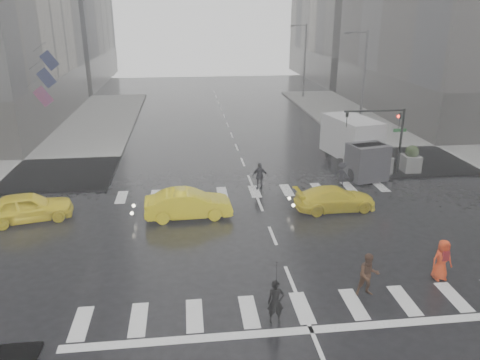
{
  "coord_description": "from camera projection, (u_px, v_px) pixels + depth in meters",
  "views": [
    {
      "loc": [
        -4.03,
        -20.38,
        10.41
      ],
      "look_at": [
        -1.38,
        2.0,
        2.25
      ],
      "focal_mm": 35.0,
      "sensor_mm": 36.0,
      "label": 1
    }
  ],
  "objects": [
    {
      "name": "pedestrian_far_a",
      "position": [
        260.0,
        176.0,
        28.69
      ],
      "size": [
        1.04,
        0.67,
        1.72
      ],
      "primitive_type": "imported",
      "rotation": [
        0.0,
        0.0,
        3.2
      ],
      "color": "black",
      "rests_on": "ground"
    },
    {
      "name": "traffic_signal_pole",
      "position": [
        388.0,
        128.0,
        30.39
      ],
      "size": [
        4.45,
        0.42,
        4.5
      ],
      "color": "black",
      "rests_on": "ground"
    },
    {
      "name": "box_truck",
      "position": [
        355.0,
        144.0,
        32.13
      ],
      "size": [
        2.41,
        6.43,
        3.42
      ],
      "rotation": [
        0.0,
        0.0,
        0.21
      ],
      "color": "silver",
      "rests_on": "ground"
    },
    {
      "name": "pedestrian_black",
      "position": [
        276.0,
        282.0,
        16.1
      ],
      "size": [
        1.03,
        1.04,
        2.43
      ],
      "rotation": [
        0.0,
        0.0,
        -0.07
      ],
      "color": "black",
      "rests_on": "ground"
    },
    {
      "name": "planter_east",
      "position": [
        411.0,
        159.0,
        31.55
      ],
      "size": [
        1.1,
        1.1,
        1.8
      ],
      "color": "gray",
      "rests_on": "ground"
    },
    {
      "name": "taxi_rear",
      "position": [
        335.0,
        199.0,
        25.81
      ],
      "size": [
        4.07,
        2.05,
        1.31
      ],
      "primitive_type": "imported",
      "rotation": [
        0.0,
        0.0,
        1.63
      ],
      "color": "yellow",
      "rests_on": "ground"
    },
    {
      "name": "taxi_mid",
      "position": [
        188.0,
        204.0,
        24.82
      ],
      "size": [
        4.67,
        1.82,
        1.52
      ],
      "primitive_type": "imported",
      "rotation": [
        0.0,
        0.0,
        1.62
      ],
      "color": "yellow",
      "rests_on": "ground"
    },
    {
      "name": "pedestrian_brown",
      "position": [
        368.0,
        275.0,
        17.91
      ],
      "size": [
        0.87,
        0.69,
        1.77
      ],
      "primitive_type": "imported",
      "rotation": [
        0.0,
        0.0,
        -0.02
      ],
      "color": "#462919",
      "rests_on": "ground"
    },
    {
      "name": "flag_cluster",
      "position": [
        42.0,
        76.0,
        36.7
      ],
      "size": [
        2.87,
        3.06,
        4.69
      ],
      "color": "#59595B",
      "rests_on": "ground"
    },
    {
      "name": "taxi_front",
      "position": [
        28.0,
        207.0,
        24.43
      ],
      "size": [
        4.77,
        2.81,
        1.52
      ],
      "primitive_type": "imported",
      "rotation": [
        0.0,
        0.0,
        1.81
      ],
      "color": "yellow",
      "rests_on": "ground"
    },
    {
      "name": "street_lamp_near",
      "position": [
        362.0,
        80.0,
        39.34
      ],
      "size": [
        2.15,
        0.22,
        9.0
      ],
      "color": "#59595B",
      "rests_on": "ground"
    },
    {
      "name": "pedestrian_orange",
      "position": [
        442.0,
        260.0,
        19.02
      ],
      "size": [
        0.88,
        0.6,
        1.75
      ],
      "rotation": [
        0.0,
        0.0,
        0.05
      ],
      "color": "#F03C10",
      "rests_on": "ground"
    },
    {
      "name": "road_markings",
      "position": [
        273.0,
        235.0,
        23.01
      ],
      "size": [
        18.0,
        48.0,
        0.01
      ],
      "primitive_type": null,
      "color": "silver",
      "rests_on": "ground"
    },
    {
      "name": "sidewalk_ne",
      "position": [
        453.0,
        135.0,
        41.49
      ],
      "size": [
        35.0,
        35.0,
        0.15
      ],
      "primitive_type": "cube",
      "color": "gray",
      "rests_on": "ground"
    },
    {
      "name": "ground",
      "position": [
        273.0,
        235.0,
        23.01
      ],
      "size": [
        120.0,
        120.0,
        0.0
      ],
      "primitive_type": "plane",
      "color": "black",
      "rests_on": "ground"
    },
    {
      "name": "planter_west",
      "position": [
        354.0,
        161.0,
        31.11
      ],
      "size": [
        1.1,
        1.1,
        1.8
      ],
      "color": "gray",
      "rests_on": "ground"
    },
    {
      "name": "planter_mid",
      "position": [
        383.0,
        160.0,
        31.33
      ],
      "size": [
        1.1,
        1.1,
        1.8
      ],
      "color": "gray",
      "rests_on": "ground"
    },
    {
      "name": "pedestrian_far_b",
      "position": [
        342.0,
        174.0,
        29.37
      ],
      "size": [
        1.11,
        1.01,
        1.52
      ],
      "primitive_type": "imported",
      "rotation": [
        0.0,
        0.0,
        2.53
      ],
      "color": "black",
      "rests_on": "ground"
    },
    {
      "name": "street_lamp_far",
      "position": [
        304.0,
        58.0,
        58.01
      ],
      "size": [
        2.15,
        0.22,
        9.0
      ],
      "color": "#59595B",
      "rests_on": "ground"
    }
  ]
}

